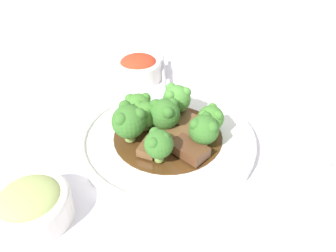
% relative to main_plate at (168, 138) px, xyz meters
% --- Properties ---
extents(ground_plane, '(4.00, 4.00, 0.00)m').
position_rel_main_plate_xyz_m(ground_plane, '(0.00, 0.00, -0.01)').
color(ground_plane, silver).
extents(main_plate, '(0.27, 0.27, 0.02)m').
position_rel_main_plate_xyz_m(main_plate, '(0.00, 0.00, 0.00)').
color(main_plate, white).
rests_on(main_plate, ground_plane).
extents(beef_strip_0, '(0.06, 0.06, 0.01)m').
position_rel_main_plate_xyz_m(beef_strip_0, '(0.03, 0.03, 0.01)').
color(beef_strip_0, brown).
rests_on(beef_strip_0, main_plate).
extents(beef_strip_1, '(0.04, 0.07, 0.01)m').
position_rel_main_plate_xyz_m(beef_strip_1, '(-0.02, -0.03, 0.02)').
color(beef_strip_1, brown).
rests_on(beef_strip_1, main_plate).
extents(beef_strip_2, '(0.07, 0.04, 0.01)m').
position_rel_main_plate_xyz_m(beef_strip_2, '(0.03, -0.01, 0.02)').
color(beef_strip_2, brown).
rests_on(beef_strip_2, main_plate).
extents(beef_strip_3, '(0.05, 0.06, 0.01)m').
position_rel_main_plate_xyz_m(beef_strip_3, '(-0.02, 0.03, 0.02)').
color(beef_strip_3, brown).
rests_on(beef_strip_3, main_plate).
extents(beef_strip_4, '(0.06, 0.06, 0.02)m').
position_rel_main_plate_xyz_m(beef_strip_4, '(0.03, -0.04, 0.02)').
color(beef_strip_4, '#56331E').
rests_on(beef_strip_4, main_plate).
extents(broccoli_floret_0, '(0.05, 0.05, 0.06)m').
position_rel_main_plate_xyz_m(broccoli_floret_0, '(-0.06, -0.02, 0.04)').
color(broccoli_floret_0, '#7FA84C').
rests_on(broccoli_floret_0, main_plate).
extents(broccoli_floret_1, '(0.04, 0.04, 0.05)m').
position_rel_main_plate_xyz_m(broccoli_floret_1, '(-0.04, 0.01, 0.04)').
color(broccoli_floret_1, '#8EB756').
rests_on(broccoli_floret_1, main_plate).
extents(broccoli_floret_2, '(0.04, 0.04, 0.05)m').
position_rel_main_plate_xyz_m(broccoli_floret_2, '(0.05, -0.02, 0.04)').
color(broccoli_floret_2, '#8EB756').
rests_on(broccoli_floret_2, main_plate).
extents(broccoli_floret_3, '(0.05, 0.05, 0.05)m').
position_rel_main_plate_xyz_m(broccoli_floret_3, '(0.01, 0.05, 0.04)').
color(broccoli_floret_3, '#8EB756').
rests_on(broccoli_floret_3, main_plate).
extents(broccoli_floret_4, '(0.05, 0.05, 0.05)m').
position_rel_main_plate_xyz_m(broccoli_floret_4, '(-0.01, 0.01, 0.04)').
color(broccoli_floret_4, '#7FA84C').
rests_on(broccoli_floret_4, main_plate).
extents(broccoli_floret_5, '(0.04, 0.04, 0.05)m').
position_rel_main_plate_xyz_m(broccoli_floret_5, '(0.06, 0.01, 0.04)').
color(broccoli_floret_5, '#8EB756').
rests_on(broccoli_floret_5, main_plate).
extents(broccoli_floret_6, '(0.04, 0.04, 0.05)m').
position_rel_main_plate_xyz_m(broccoli_floret_6, '(-0.01, -0.06, 0.04)').
color(broccoli_floret_6, '#7FA84C').
rests_on(broccoli_floret_6, main_plate).
extents(broccoli_floret_7, '(0.05, 0.05, 0.05)m').
position_rel_main_plate_xyz_m(broccoli_floret_7, '(-0.05, 0.03, 0.03)').
color(broccoli_floret_7, '#7FA84C').
rests_on(broccoli_floret_7, main_plate).
extents(serving_spoon, '(0.05, 0.23, 0.01)m').
position_rel_main_plate_xyz_m(serving_spoon, '(-0.01, 0.09, 0.02)').
color(serving_spoon, '#B7B7BC').
rests_on(serving_spoon, main_plate).
extents(side_bowl_kimchi, '(0.09, 0.09, 0.05)m').
position_rel_main_plate_xyz_m(side_bowl_kimchi, '(-0.08, 0.20, 0.02)').
color(side_bowl_kimchi, white).
rests_on(side_bowl_kimchi, ground_plane).
extents(side_bowl_appetizer, '(0.09, 0.09, 0.05)m').
position_rel_main_plate_xyz_m(side_bowl_appetizer, '(-0.15, -0.15, 0.01)').
color(side_bowl_appetizer, white).
rests_on(side_bowl_appetizer, ground_plane).
extents(sauce_dish, '(0.08, 0.08, 0.01)m').
position_rel_main_plate_xyz_m(sauce_dish, '(0.21, -0.02, -0.00)').
color(sauce_dish, white).
rests_on(sauce_dish, ground_plane).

